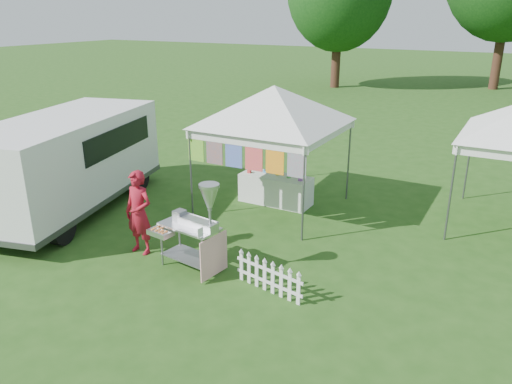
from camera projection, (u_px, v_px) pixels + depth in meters
The scene contains 7 objects.
ground at pixel (190, 266), 9.57m from camera, with size 120.00×120.00×0.00m, color #234C15.
canopy_main at pixel (274, 86), 11.42m from camera, with size 4.24×4.24×3.45m.
donut_cart at pixel (196, 220), 9.02m from camera, with size 1.36×0.85×1.77m.
vendor at pixel (139, 213), 9.83m from camera, with size 0.62×0.41×1.71m, color maroon.
cargo_van at pixel (69, 160), 12.00m from camera, with size 3.47×5.86×2.28m.
picket_fence at pixel (269, 277), 8.58m from camera, with size 1.42×0.31×0.56m.
display_table at pixel (276, 189), 12.59m from camera, with size 1.80×0.70×0.72m, color white.
Camera 1 is at (5.21, -6.84, 4.60)m, focal length 35.00 mm.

